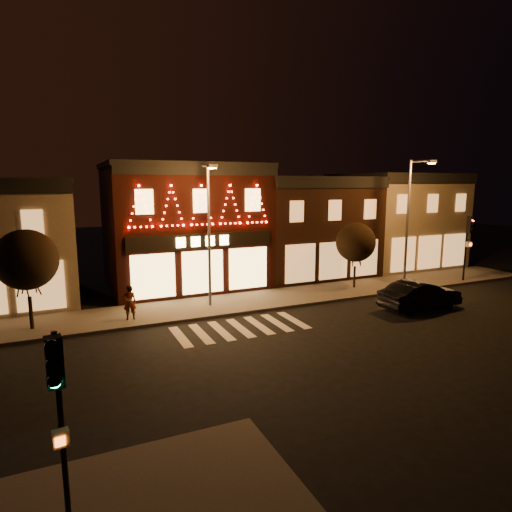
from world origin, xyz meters
TOP-DOWN VIEW (x-y plane):
  - ground at (0.00, 0.00)m, footprint 120.00×120.00m
  - sidewalk_far at (2.00, 8.00)m, footprint 44.00×4.00m
  - building_pulp at (0.00, 13.98)m, footprint 10.20×8.34m
  - building_right_a at (9.50, 13.99)m, footprint 9.20×8.28m
  - building_right_b at (18.50, 13.99)m, footprint 9.20×8.28m
  - traffic_signal_near at (-7.98, -6.62)m, footprint 0.32×0.44m
  - traffic_signal_far at (18.40, 6.44)m, footprint 0.38×0.52m
  - streetlamp_mid at (-0.25, 7.77)m, footprint 0.63×1.81m
  - streetlamp_right at (13.22, 6.73)m, footprint 0.54×1.91m
  - tree_left at (-9.28, 7.68)m, footprint 2.86×2.86m
  - tree_right at (9.94, 8.11)m, footprint 2.60×2.60m
  - dark_sedan at (10.49, 2.83)m, footprint 4.93×1.84m
  - pedestrian at (-4.77, 7.15)m, footprint 0.68×0.47m

SIDE VIEW (x-z plane):
  - ground at x=0.00m, z-range 0.00..0.00m
  - sidewalk_far at x=2.00m, z-range 0.00..0.15m
  - dark_sedan at x=10.49m, z-range 0.00..1.61m
  - pedestrian at x=-4.77m, z-range 0.15..1.94m
  - traffic_signal_near at x=-7.98m, z-range 1.01..5.22m
  - tree_right at x=9.94m, z-range 1.02..5.36m
  - traffic_signal_far at x=18.40m, z-range 1.14..5.75m
  - tree_left at x=-9.28m, z-range 1.11..5.89m
  - building_right_a at x=9.50m, z-range 0.01..7.51m
  - building_right_b at x=18.50m, z-range 0.01..7.81m
  - building_pulp at x=0.00m, z-range 0.01..8.31m
  - streetlamp_mid at x=-0.25m, z-range 0.84..8.73m
  - streetlamp_right at x=13.22m, z-range 0.88..9.23m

